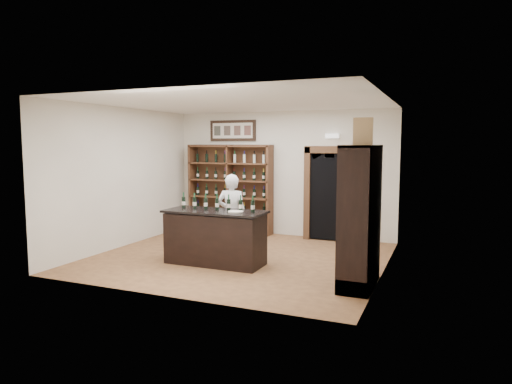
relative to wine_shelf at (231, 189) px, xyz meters
The scene contains 21 objects.
floor 2.89m from the wine_shelf, 60.87° to the right, with size 5.50×5.50×0.00m, color #92623A.
ceiling 3.28m from the wine_shelf, 60.87° to the right, with size 5.50×5.50×0.00m, color white.
wall_back 1.37m from the wine_shelf, ahead, with size 5.50×0.04×3.00m, color silver.
wall_left 2.78m from the wine_shelf, 121.86° to the right, with size 0.04×5.00×3.00m, color silver.
wall_right 4.69m from the wine_shelf, 29.94° to the right, with size 0.04×5.00×3.00m, color silver.
wine_shelf is the anchor object (origin of this frame).
framed_picture 1.46m from the wine_shelf, 90.00° to the left, with size 1.25×0.04×0.52m, color black.
arched_doorway 2.55m from the wine_shelf, ahead, with size 1.17×0.35×2.17m.
emergency_light 2.86m from the wine_shelf, ahead, with size 0.30×0.10×0.10m, color white.
tasting_counter 3.19m from the wine_shelf, 69.44° to the right, with size 1.88×0.78×1.00m.
counter_bottle_0 2.87m from the wine_shelf, 82.39° to the right, with size 0.07×0.07×0.30m.
counter_bottle_1 2.91m from the wine_shelf, 77.71° to the right, with size 0.07×0.07×0.30m.
counter_bottle_2 2.97m from the wine_shelf, 73.19° to the right, with size 0.07×0.07×0.30m.
counter_bottle_3 3.05m from the wine_shelf, 68.87° to the right, with size 0.07×0.07×0.30m.
counter_bottle_4 3.15m from the wine_shelf, 64.79° to the right, with size 0.07×0.07×0.30m.
counter_bottle_5 3.25m from the wine_shelf, 60.96° to the right, with size 0.07×0.07×0.30m.
counter_bottle_6 3.38m from the wine_shelf, 57.40° to the right, with size 0.07×0.07×0.30m.
side_cabinet 5.02m from the wine_shelf, 40.21° to the right, with size 0.48×1.20×2.20m.
shopkeeper 2.46m from the wine_shelf, 63.67° to the right, with size 0.59×0.39×1.63m, color silver.
plate 3.37m from the wine_shelf, 62.62° to the right, with size 0.27×0.27×0.02m, color beige.
wine_crate 4.97m from the wine_shelf, 38.29° to the right, with size 0.30×0.12×0.43m, color tan.
Camera 1 is at (3.70, -7.95, 2.22)m, focal length 32.00 mm.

